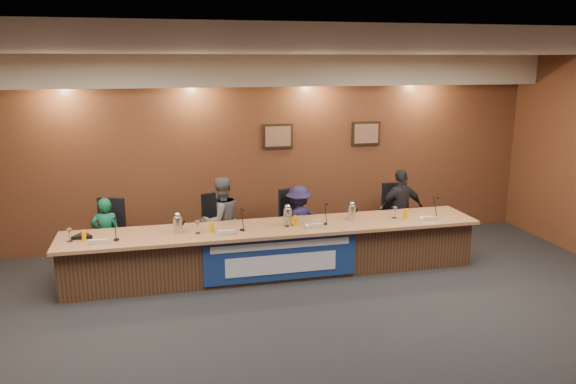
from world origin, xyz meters
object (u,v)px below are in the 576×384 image
Objects in this scene: dais_body at (275,251)px; office_chair_c at (297,227)px; panelist_d at (401,210)px; office_chair_b at (221,232)px; office_chair_a at (107,240)px; office_chair_d at (398,220)px; panelist_c at (299,222)px; speakerphone at (82,236)px; banner at (281,258)px; carafe_left at (178,225)px; carafe_right at (352,213)px; carafe_mid at (288,217)px; panelist_b at (221,221)px; panelist_a at (106,236)px.

dais_body reaches higher than office_chair_c.
panelist_d is 3.01m from office_chair_b.
office_chair_a is 4.71m from office_chair_d.
office_chair_a and office_chair_d have the same top height.
office_chair_c is (1.24, 0.00, 0.00)m from office_chair_b.
panelist_d is at bearing 162.67° from panelist_c.
office_chair_a is 1.50× the size of speakerphone.
banner reaches higher than office_chair_d.
panelist_c reaches higher than carafe_left.
carafe_right reaches higher than speakerphone.
office_chair_d is at bearing 19.79° from carafe_mid.
carafe_mid is at bearing -158.62° from office_chair_d.
dais_body is 2.71m from speakerphone.
dais_body is 5.10× the size of panelist_c.
banner is at bearing -115.76° from carafe_mid.
panelist_b reaches higher than dais_body.
office_chair_d is at bearing 17.55° from dais_body.
office_chair_b is 2.11m from speakerphone.
carafe_right is at bearing 0.16° from dais_body.
speakerphone is at bearing 175.70° from office_chair_c.
panelist_d is 5.40× the size of carafe_mid.
office_chair_b is at bearing -178.41° from office_chair_d.
office_chair_d is (1.76, 0.10, -0.11)m from panelist_c.
dais_body is 0.56m from carafe_mid.
office_chair_d is 2.07× the size of carafe_left.
office_chair_b is at bearing -110.87° from panelist_b.
speakerphone reaches higher than office_chair_a.
carafe_mid is (-2.10, -0.66, 0.20)m from panelist_d.
banner is 4.58× the size of office_chair_a.
speakerphone is at bearing -6.83° from panelist_c.
panelist_b is 1.17× the size of panelist_c.
panelist_b is 0.23m from office_chair_b.
banner reaches higher than dais_body.
panelist_b reaches higher than carafe_mid.
speakerphone is at bearing -4.06° from panelist_b.
office_chair_b is (0.00, 0.10, -0.21)m from panelist_b.
panelist_d is at bearing -88.41° from office_chair_d.
carafe_mid is (2.61, -0.76, 0.40)m from office_chair_a.
banner is 9.74× the size of carafe_right.
panelist_d is at bearing 24.42° from banner.
carafe_left is (-1.40, -0.05, 0.52)m from dais_body.
carafe_right reaches higher than banner.
panelist_b reaches higher than office_chair_b.
speakerphone is (-4.97, -0.69, 0.30)m from office_chair_d.
banner is 1.26m from office_chair_c.
panelist_a is at bearing -20.87° from panelist_b.
carafe_mid is at bearing 45.15° from panelist_c.
panelist_a is 2.41× the size of office_chair_c.
panelist_a is 1.26m from carafe_left.
banner is 4.58× the size of office_chair_b.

